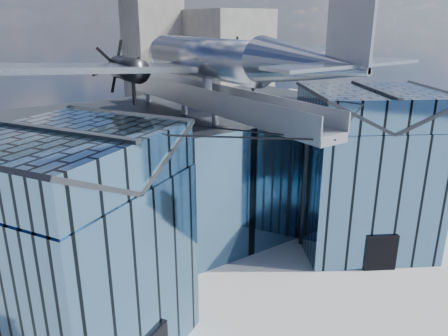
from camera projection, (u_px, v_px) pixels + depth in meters
ground_plane at (241, 278)px, 29.02m from camera, size 120.00×120.00×0.00m
museum at (194, 176)px, 31.77m from camera, size 32.88×24.50×17.60m
bg_towers at (51, 63)px, 65.98m from camera, size 77.00×24.50×26.00m
tree_side_e at (378, 126)px, 54.72m from camera, size 4.32×4.32×5.36m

